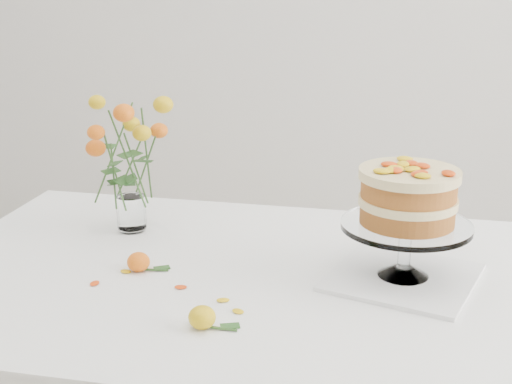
% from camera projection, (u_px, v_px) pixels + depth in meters
% --- Properties ---
extents(table, '(1.43, 0.93, 0.76)m').
position_uv_depth(table, '(249.00, 308.00, 1.55)').
color(table, tan).
rests_on(table, ground).
extents(napkin, '(0.35, 0.35, 0.01)m').
position_uv_depth(napkin, '(403.00, 277.00, 1.50)').
color(napkin, white).
rests_on(napkin, table).
extents(cake_stand, '(0.27, 0.27, 0.24)m').
position_uv_depth(cake_stand, '(408.00, 202.00, 1.45)').
color(cake_stand, white).
rests_on(cake_stand, napkin).
extents(rose_vase, '(0.29, 0.29, 0.36)m').
position_uv_depth(rose_vase, '(128.00, 148.00, 1.71)').
color(rose_vase, white).
rests_on(rose_vase, table).
extents(loose_rose_near, '(0.09, 0.05, 0.04)m').
position_uv_depth(loose_rose_near, '(202.00, 317.00, 1.29)').
color(loose_rose_near, yellow).
rests_on(loose_rose_near, table).
extents(loose_rose_far, '(0.09, 0.05, 0.04)m').
position_uv_depth(loose_rose_far, '(139.00, 262.00, 1.53)').
color(loose_rose_far, '#D2540A').
rests_on(loose_rose_far, table).
extents(stray_petal_a, '(0.03, 0.02, 0.00)m').
position_uv_depth(stray_petal_a, '(181.00, 287.00, 1.46)').
color(stray_petal_a, yellow).
rests_on(stray_petal_a, table).
extents(stray_petal_b, '(0.03, 0.02, 0.00)m').
position_uv_depth(stray_petal_b, '(223.00, 300.00, 1.40)').
color(stray_petal_b, yellow).
rests_on(stray_petal_b, table).
extents(stray_petal_c, '(0.03, 0.02, 0.00)m').
position_uv_depth(stray_petal_c, '(238.00, 311.00, 1.35)').
color(stray_petal_c, yellow).
rests_on(stray_petal_c, table).
extents(stray_petal_d, '(0.03, 0.02, 0.00)m').
position_uv_depth(stray_petal_d, '(126.00, 272.00, 1.53)').
color(stray_petal_d, yellow).
rests_on(stray_petal_d, table).
extents(stray_petal_e, '(0.03, 0.02, 0.00)m').
position_uv_depth(stray_petal_e, '(95.00, 283.00, 1.47)').
color(stray_petal_e, yellow).
rests_on(stray_petal_e, table).
extents(stray_petal_f, '(0.03, 0.02, 0.00)m').
position_uv_depth(stray_petal_f, '(389.00, 302.00, 1.39)').
color(stray_petal_f, yellow).
rests_on(stray_petal_f, table).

